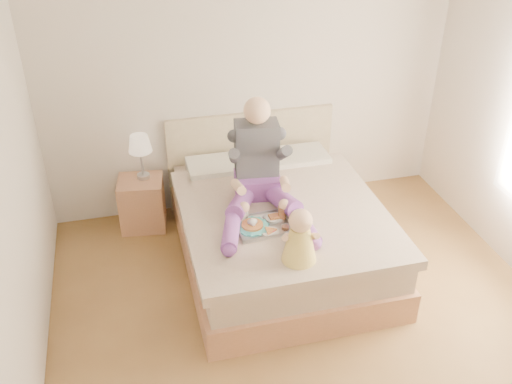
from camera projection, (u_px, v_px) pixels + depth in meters
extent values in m
cube|color=brown|center=(314.00, 337.00, 4.41)|extent=(4.00, 4.20, 0.01)
cube|color=beige|center=(250.00, 78.00, 5.43)|extent=(4.00, 0.02, 2.70)
cube|color=#9E6A49|center=(278.00, 246.00, 5.17)|extent=(1.68, 2.13, 0.28)
cube|color=tan|center=(279.00, 222.00, 5.04)|extent=(1.60, 2.05, 0.24)
cube|color=tan|center=(284.00, 216.00, 4.83)|extent=(1.70, 1.80, 0.09)
cube|color=beige|center=(220.00, 169.00, 5.47)|extent=(0.62, 0.40, 0.14)
cube|color=beige|center=(295.00, 160.00, 5.63)|extent=(0.62, 0.40, 0.14)
cube|color=tan|center=(250.00, 157.00, 5.87)|extent=(1.70, 0.08, 1.00)
cube|color=#9E6A49|center=(142.00, 203.00, 5.56)|extent=(0.47, 0.43, 0.52)
cylinder|color=silver|center=(143.00, 176.00, 5.46)|extent=(0.12, 0.12, 0.04)
cylinder|color=silver|center=(142.00, 163.00, 5.39)|extent=(0.02, 0.02, 0.25)
cone|color=beige|center=(140.00, 144.00, 5.28)|extent=(0.22, 0.22, 0.16)
cube|color=#71388C|center=(257.00, 184.00, 5.01)|extent=(0.42, 0.35, 0.18)
cube|color=#313238|center=(257.00, 149.00, 4.89)|extent=(0.39, 0.27, 0.49)
sphere|color=beige|center=(257.00, 111.00, 4.67)|extent=(0.23, 0.23, 0.23)
cylinder|color=#71388C|center=(242.00, 201.00, 4.79)|extent=(0.38, 0.54, 0.22)
cylinder|color=#71388C|center=(231.00, 231.00, 4.45)|extent=(0.26, 0.49, 0.13)
sphere|color=#71388C|center=(229.00, 250.00, 4.26)|extent=(0.11, 0.11, 0.11)
cylinder|color=#313238|center=(234.00, 156.00, 4.74)|extent=(0.16, 0.32, 0.25)
cylinder|color=beige|center=(238.00, 187.00, 4.67)|extent=(0.08, 0.32, 0.17)
sphere|color=beige|center=(244.00, 207.00, 4.60)|extent=(0.09, 0.09, 0.09)
cylinder|color=#71388C|center=(280.00, 199.00, 4.82)|extent=(0.27, 0.55, 0.22)
cylinder|color=#71388C|center=(304.00, 225.00, 4.51)|extent=(0.15, 0.48, 0.13)
sphere|color=#71388C|center=(315.00, 243.00, 4.33)|extent=(0.11, 0.11, 0.11)
cylinder|color=#313238|center=(283.00, 153.00, 4.78)|extent=(0.10, 0.31, 0.25)
cylinder|color=beige|center=(285.00, 184.00, 4.71)|extent=(0.14, 0.32, 0.17)
sphere|color=beige|center=(284.00, 204.00, 4.63)|extent=(0.09, 0.09, 0.09)
cube|color=silver|center=(263.00, 226.00, 4.61)|extent=(0.47, 0.38, 0.01)
cylinder|color=#3BABAC|center=(252.00, 227.00, 4.58)|extent=(0.26, 0.26, 0.01)
cylinder|color=#BA763E|center=(252.00, 225.00, 4.57)|extent=(0.17, 0.17, 0.02)
cylinder|color=silver|center=(242.00, 216.00, 4.65)|extent=(0.08, 0.08, 0.09)
torus|color=silver|center=(247.00, 215.00, 4.66)|extent=(0.02, 0.06, 0.06)
cylinder|color=#866141|center=(241.00, 211.00, 4.62)|extent=(0.07, 0.07, 0.01)
cylinder|color=silver|center=(274.00, 218.00, 4.69)|extent=(0.15, 0.15, 0.01)
cube|color=#BA763E|center=(274.00, 216.00, 4.68)|extent=(0.09, 0.08, 0.02)
cylinder|color=silver|center=(270.00, 232.00, 4.52)|extent=(0.15, 0.15, 0.01)
ellipsoid|color=red|center=(273.00, 231.00, 4.51)|extent=(0.04, 0.03, 0.01)
cylinder|color=white|center=(282.00, 212.00, 4.67)|extent=(0.07, 0.07, 0.12)
cylinder|color=orange|center=(282.00, 213.00, 4.67)|extent=(0.06, 0.06, 0.11)
cylinder|color=white|center=(285.00, 227.00, 4.55)|extent=(0.07, 0.07, 0.04)
cylinder|color=#49220A|center=(285.00, 228.00, 4.55)|extent=(0.06, 0.06, 0.03)
cone|color=#ECCB4A|center=(299.00, 244.00, 4.18)|extent=(0.26, 0.26, 0.28)
sphere|color=beige|center=(301.00, 221.00, 4.07)|extent=(0.17, 0.17, 0.17)
cylinder|color=beige|center=(290.00, 244.00, 4.34)|extent=(0.11, 0.21, 0.07)
sphere|color=beige|center=(287.00, 236.00, 4.42)|extent=(0.06, 0.06, 0.06)
cylinder|color=beige|center=(286.00, 238.00, 4.15)|extent=(0.10, 0.15, 0.12)
cylinder|color=beige|center=(302.00, 243.00, 4.34)|extent=(0.06, 0.20, 0.07)
sphere|color=beige|center=(301.00, 235.00, 4.43)|extent=(0.06, 0.06, 0.06)
cylinder|color=beige|center=(313.00, 236.00, 4.17)|extent=(0.07, 0.15, 0.12)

